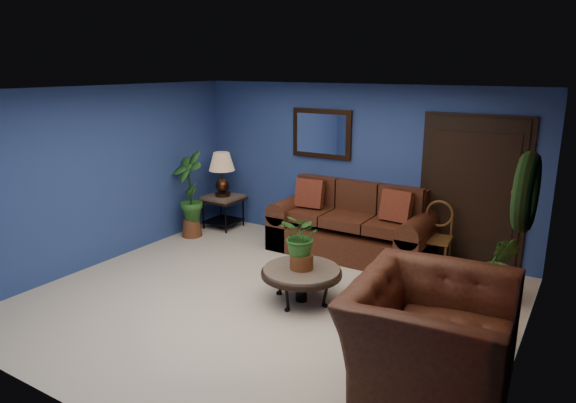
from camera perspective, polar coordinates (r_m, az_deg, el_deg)
The scene contains 18 objects.
floor at distance 6.31m, azimuth -2.35°, elevation -11.06°, with size 5.50×5.50×0.00m, color beige.
wall_back at distance 8.01m, azimuth 7.62°, elevation 3.89°, with size 5.50×0.04×2.50m, color navy.
wall_left at distance 7.72m, azimuth -19.65°, elevation 2.74°, with size 0.04×5.00×2.50m, color navy.
wall_right_brick at distance 4.95m, azimuth 25.01°, elevation -4.33°, with size 0.04×5.00×2.50m, color maroon.
ceiling at distance 5.68m, azimuth -2.62°, elevation 12.25°, with size 5.50×5.00×0.02m, color silver.
crown_molding at distance 4.72m, azimuth 26.22°, elevation 9.39°, with size 0.03×5.00×0.14m, color white.
wall_mirror at distance 8.16m, azimuth 3.75°, elevation 7.53°, with size 1.02×0.06×0.77m, color #3E220F.
closet_door at distance 7.50m, azimuth 19.74°, elevation 0.82°, with size 1.44×0.06×2.18m, color black.
wreath at distance 4.88m, azimuth 24.97°, elevation 0.94°, with size 0.72×0.72×0.16m, color black.
sofa at distance 7.81m, azimuth 7.24°, elevation -3.20°, with size 2.39×1.03×1.07m.
coffee_table at distance 6.19m, azimuth 1.51°, elevation -7.94°, with size 0.97×0.97×0.42m.
end_table at distance 9.00m, azimuth -7.23°, elevation -0.20°, with size 0.62×0.62×0.57m.
table_lamp at distance 8.86m, azimuth -7.36°, elevation 3.60°, with size 0.44×0.44×0.73m.
side_chair at distance 7.38m, azimuth 16.20°, elevation -3.21°, with size 0.44×0.44×0.96m.
armchair at distance 4.74m, azimuth 15.52°, elevation -14.29°, with size 1.51×1.32×0.98m, color #4B2415.
coffee_plant at distance 6.04m, azimuth 1.54°, elevation -4.19°, with size 0.60×0.56×0.68m.
floor_plant at distance 6.65m, azimuth 22.47°, elevation -6.81°, with size 0.39×0.32×0.83m.
tall_plant at distance 8.54m, azimuth -10.84°, elevation 1.13°, with size 0.73×0.61×1.43m.
Camera 1 is at (3.20, -4.69, 2.76)m, focal length 32.00 mm.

